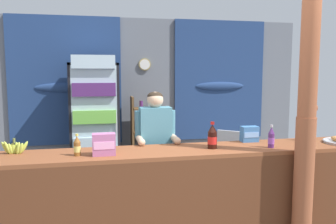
# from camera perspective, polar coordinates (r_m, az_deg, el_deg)

# --- Properties ---
(ground_plane) EXTENTS (8.07, 8.07, 0.00)m
(ground_plane) POSITION_cam_1_polar(r_m,az_deg,el_deg) (4.58, 1.23, -15.91)
(ground_plane) COLOR #665B51
(back_wall_curtained) EXTENTS (5.41, 0.22, 2.68)m
(back_wall_curtained) POSITION_cam_1_polar(r_m,az_deg,el_deg) (6.11, -3.03, 3.13)
(back_wall_curtained) COLOR slate
(back_wall_curtained) RESTS_ON ground
(stall_counter) EXTENTS (4.14, 0.59, 0.96)m
(stall_counter) POSITION_cam_1_polar(r_m,az_deg,el_deg) (3.55, 2.29, -12.32)
(stall_counter) COLOR brown
(stall_counter) RESTS_ON ground
(timber_post) EXTENTS (0.21, 0.19, 2.64)m
(timber_post) POSITION_cam_1_polar(r_m,az_deg,el_deg) (3.62, 22.02, -1.68)
(timber_post) COLOR #995133
(timber_post) RESTS_ON ground
(drink_fridge) EXTENTS (0.76, 0.64, 2.01)m
(drink_fridge) POSITION_cam_1_polar(r_m,az_deg,el_deg) (5.54, -12.10, -0.32)
(drink_fridge) COLOR black
(drink_fridge) RESTS_ON ground
(bottle_shelf_rack) EXTENTS (0.48, 0.28, 1.35)m
(bottle_shelf_rack) POSITION_cam_1_polar(r_m,az_deg,el_deg) (5.88, -3.81, -3.72)
(bottle_shelf_rack) COLOR brown
(bottle_shelf_rack) RESTS_ON ground
(plastic_lawn_chair) EXTENTS (0.62, 0.62, 0.86)m
(plastic_lawn_chair) POSITION_cam_1_polar(r_m,az_deg,el_deg) (5.54, 10.70, -6.64)
(plastic_lawn_chair) COLOR silver
(plastic_lawn_chair) RESTS_ON ground
(shopkeeper) EXTENTS (0.48, 0.42, 1.53)m
(shopkeeper) POSITION_cam_1_polar(r_m,az_deg,el_deg) (4.03, -2.10, -4.74)
(shopkeeper) COLOR #28282D
(shopkeeper) RESTS_ON ground
(soda_bottle_cola) EXTENTS (0.10, 0.10, 0.28)m
(soda_bottle_cola) POSITION_cam_1_polar(r_m,az_deg,el_deg) (3.62, 7.39, -4.18)
(soda_bottle_cola) COLOR black
(soda_bottle_cola) RESTS_ON stall_counter
(soda_bottle_iced_tea) EXTENTS (0.07, 0.07, 0.21)m
(soda_bottle_iced_tea) POSITION_cam_1_polar(r_m,az_deg,el_deg) (3.40, -14.89, -5.56)
(soda_bottle_iced_tea) COLOR brown
(soda_bottle_iced_tea) RESTS_ON stall_counter
(soda_bottle_lime_soda) EXTENTS (0.06, 0.06, 0.20)m
(soda_bottle_lime_soda) POSITION_cam_1_polar(r_m,az_deg,el_deg) (4.30, 21.65, -3.33)
(soda_bottle_lime_soda) COLOR #75C64C
(soda_bottle_lime_soda) RESTS_ON stall_counter
(soda_bottle_grape_soda) EXTENTS (0.07, 0.07, 0.24)m
(soda_bottle_grape_soda) POSITION_cam_1_polar(r_m,az_deg,el_deg) (3.79, 16.81, -4.17)
(soda_bottle_grape_soda) COLOR #56286B
(soda_bottle_grape_soda) RESTS_ON stall_counter
(snack_box_wafer) EXTENTS (0.22, 0.12, 0.21)m
(snack_box_wafer) POSITION_cam_1_polar(r_m,az_deg,el_deg) (3.36, -10.62, -5.32)
(snack_box_wafer) COLOR #B76699
(snack_box_wafer) RESTS_ON stall_counter
(snack_box_biscuit) EXTENTS (0.19, 0.12, 0.18)m
(snack_box_biscuit) POSITION_cam_1_polar(r_m,az_deg,el_deg) (4.05, 13.40, -3.58)
(snack_box_biscuit) COLOR #3D75B7
(snack_box_biscuit) RESTS_ON stall_counter
(banana_bunch) EXTENTS (0.27, 0.07, 0.16)m
(banana_bunch) POSITION_cam_1_polar(r_m,az_deg,el_deg) (3.69, -24.22, -5.48)
(banana_bunch) COLOR #B7C647
(banana_bunch) RESTS_ON stall_counter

